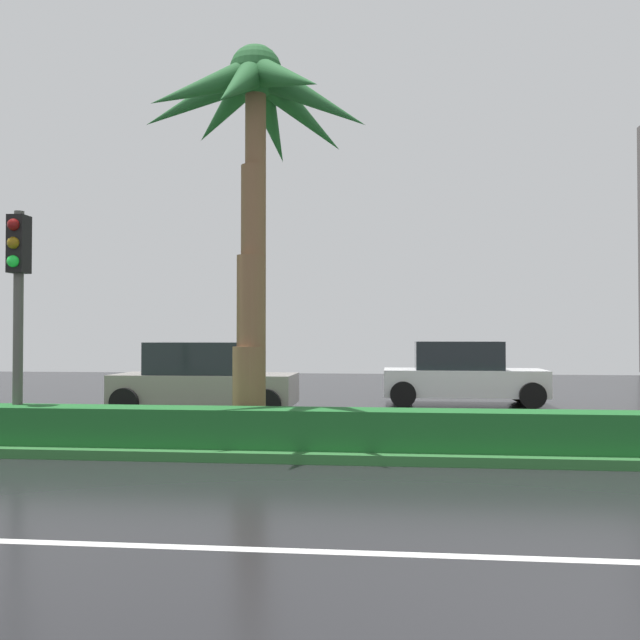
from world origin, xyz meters
The scene contains 8 objects.
ground_plane centered at (0.00, 9.00, -0.05)m, with size 90.00×42.00×0.10m, color black.
near_lane_divider_stripe centered at (0.00, 2.00, 0.00)m, with size 81.00×0.14×0.01m, color white.
median_strip centered at (0.00, 8.00, 0.07)m, with size 85.50×4.00×0.15m, color #2D6B33.
median_hedge centered at (0.00, 6.60, 0.45)m, with size 76.50×0.70×0.60m.
palm_tree_mid_left centered at (-3.82, 7.59, 5.42)m, with size 4.13×4.00×6.74m.
traffic_signal_median_left centered at (-7.62, 6.78, 2.76)m, with size 0.28×0.43×3.80m.
car_in_traffic_leading centered at (-5.99, 12.21, 0.83)m, with size 4.30×2.02×1.72m.
car_in_traffic_second centered at (0.39, 15.12, 0.83)m, with size 4.30×2.02×1.72m.
Camera 1 is at (-1.44, -4.04, 1.89)m, focal length 38.90 mm.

